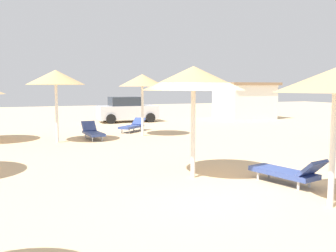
# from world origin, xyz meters

# --- Properties ---
(ground_plane) EXTENTS (80.00, 80.00, 0.00)m
(ground_plane) POSITION_xyz_m (0.00, 0.00, 0.00)
(ground_plane) COLOR #DBBA8C
(parasol_0) EXTENTS (2.28, 2.28, 3.00)m
(parasol_0) POSITION_xyz_m (1.44, 9.67, 2.69)
(parasol_0) COLOR silver
(parasol_0) RESTS_ON ground
(parasol_1) EXTENTS (2.37, 2.37, 2.77)m
(parasol_1) POSITION_xyz_m (1.42, -2.01, 2.51)
(parasol_1) COLOR silver
(parasol_1) RESTS_ON ground
(parasol_2) EXTENTS (2.65, 2.65, 2.93)m
(parasol_2) POSITION_xyz_m (-0.03, 1.23, 2.61)
(parasol_2) COLOR silver
(parasol_2) RESTS_ON ground
(parasol_3) EXTENTS (2.46, 2.46, 3.11)m
(parasol_3) POSITION_xyz_m (-2.65, 9.05, 2.78)
(parasol_3) COLOR silver
(parasol_3) RESTS_ON ground
(lounger_0) EXTENTS (1.84, 1.75, 0.69)m
(lounger_0) POSITION_xyz_m (1.51, 11.49, 0.31)
(lounger_0) COLOR #33478C
(lounger_0) RESTS_ON ground
(lounger_2) EXTENTS (1.05, 1.98, 0.74)m
(lounger_2) POSITION_xyz_m (1.80, -0.32, 0.32)
(lounger_2) COLOR #33478C
(lounger_2) RESTS_ON ground
(lounger_3) EXTENTS (0.78, 1.90, 0.78)m
(lounger_3) POSITION_xyz_m (-1.04, 9.45, 0.32)
(lounger_3) COLOR #33478C
(lounger_3) RESTS_ON ground
(parked_car) EXTENTS (4.04, 2.07, 1.72)m
(parked_car) POSITION_xyz_m (2.79, 16.94, 0.82)
(parked_car) COLOR silver
(parked_car) RESTS_ON ground
(beach_cabana) EXTENTS (4.15, 3.54, 2.71)m
(beach_cabana) POSITION_xyz_m (11.74, 16.11, 1.38)
(beach_cabana) COLOR white
(beach_cabana) RESTS_ON ground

